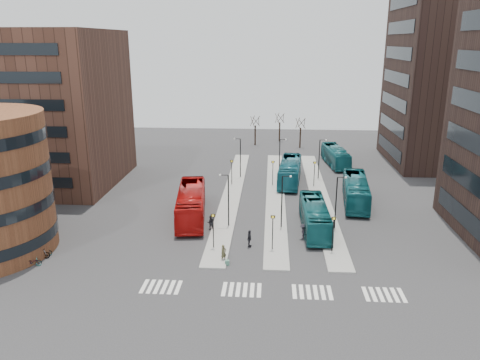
# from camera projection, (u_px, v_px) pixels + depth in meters

# --- Properties ---
(ground) EXTENTS (160.00, 160.00, 0.00)m
(ground) POSITION_uv_depth(u_px,v_px,m) (251.00, 316.00, 36.17)
(ground) COLOR #2A2A2D
(ground) RESTS_ON ground
(island_left) EXTENTS (2.50, 45.00, 0.15)m
(island_left) POSITION_uv_depth(u_px,v_px,m) (232.00, 193.00, 65.09)
(island_left) COLOR gray
(island_left) RESTS_ON ground
(island_mid) EXTENTS (2.50, 45.00, 0.15)m
(island_mid) POSITION_uv_depth(u_px,v_px,m) (275.00, 194.00, 64.70)
(island_mid) COLOR gray
(island_mid) RESTS_ON ground
(island_right) EXTENTS (2.50, 45.00, 0.15)m
(island_right) POSITION_uv_depth(u_px,v_px,m) (319.00, 195.00, 64.31)
(island_right) COLOR gray
(island_right) RESTS_ON ground
(suitcase) EXTENTS (0.45, 0.39, 0.49)m
(suitcase) POSITION_uv_depth(u_px,v_px,m) (227.00, 263.00, 44.37)
(suitcase) COLOR navy
(suitcase) RESTS_ON ground
(red_bus) EXTENTS (4.73, 13.48, 3.67)m
(red_bus) POSITION_uv_depth(u_px,v_px,m) (191.00, 203.00, 55.81)
(red_bus) COLOR #AC0E0D
(red_bus) RESTS_ON ground
(teal_bus_a) EXTENTS (2.88, 11.45, 3.18)m
(teal_bus_a) POSITION_uv_depth(u_px,v_px,m) (315.00, 216.00, 52.32)
(teal_bus_a) COLOR #12555A
(teal_bus_a) RESTS_ON ground
(teal_bus_b) EXTENTS (4.02, 12.54, 3.43)m
(teal_bus_b) POSITION_uv_depth(u_px,v_px,m) (290.00, 171.00, 69.82)
(teal_bus_b) COLOR #155D6D
(teal_bus_b) RESTS_ON ground
(teal_bus_c) EXTENTS (4.19, 12.56, 3.43)m
(teal_bus_c) POSITION_uv_depth(u_px,v_px,m) (356.00, 191.00, 60.87)
(teal_bus_c) COLOR #12555C
(teal_bus_c) RESTS_ON ground
(teal_bus_d) EXTENTS (3.91, 11.46, 3.13)m
(teal_bus_d) POSITION_uv_depth(u_px,v_px,m) (335.00, 156.00, 79.69)
(teal_bus_d) COLOR #135B63
(teal_bus_d) RESTS_ON ground
(traveller) EXTENTS (0.73, 0.71, 1.68)m
(traveller) POSITION_uv_depth(u_px,v_px,m) (224.00, 253.00, 45.02)
(traveller) COLOR #4A472C
(traveller) RESTS_ON ground
(commuter_a) EXTENTS (0.90, 0.77, 1.62)m
(commuter_a) POSITION_uv_depth(u_px,v_px,m) (210.00, 222.00, 52.68)
(commuter_a) COLOR black
(commuter_a) RESTS_ON ground
(commuter_b) EXTENTS (0.57, 1.11, 1.83)m
(commuter_b) POSITION_uv_depth(u_px,v_px,m) (249.00, 239.00, 48.12)
(commuter_b) COLOR black
(commuter_b) RESTS_ON ground
(commuter_c) EXTENTS (0.63, 1.09, 1.68)m
(commuter_c) POSITION_uv_depth(u_px,v_px,m) (303.00, 232.00, 50.04)
(commuter_c) COLOR black
(commuter_c) RESTS_ON ground
(bicycle_near) EXTENTS (1.76, 1.08, 0.87)m
(bicycle_near) POSITION_uv_depth(u_px,v_px,m) (32.00, 262.00, 44.07)
(bicycle_near) COLOR gray
(bicycle_near) RESTS_ON ground
(bicycle_mid) EXTENTS (1.86, 0.77, 1.08)m
(bicycle_mid) POSITION_uv_depth(u_px,v_px,m) (40.00, 254.00, 45.60)
(bicycle_mid) COLOR gray
(bicycle_mid) RESTS_ON ground
(bicycle_far) EXTENTS (1.71, 0.85, 0.86)m
(bicycle_far) POSITION_uv_depth(u_px,v_px,m) (45.00, 251.00, 46.49)
(bicycle_far) COLOR gray
(bicycle_far) RESTS_ON ground
(crosswalk_stripes) EXTENTS (22.35, 2.40, 0.01)m
(crosswalk_stripes) POSITION_uv_depth(u_px,v_px,m) (274.00, 291.00, 39.88)
(crosswalk_stripes) COLOR silver
(crosswalk_stripes) RESTS_ON ground
(office_block) EXTENTS (25.00, 20.12, 22.00)m
(office_block) POSITION_uv_depth(u_px,v_px,m) (28.00, 109.00, 67.71)
(office_block) COLOR #4F3024
(office_block) RESTS_ON ground
(tower_far) EXTENTS (20.12, 20.00, 30.00)m
(tower_far) POSITION_uv_depth(u_px,v_px,m) (458.00, 75.00, 77.58)
(tower_far) COLOR #2F1F1A
(tower_far) RESTS_ON ground
(sign_poles) EXTENTS (12.45, 22.12, 3.65)m
(sign_poles) POSITION_uv_depth(u_px,v_px,m) (273.00, 194.00, 57.36)
(sign_poles) COLOR black
(sign_poles) RESTS_ON ground
(lamp_posts) EXTENTS (14.04, 20.24, 6.12)m
(lamp_posts) POSITION_uv_depth(u_px,v_px,m) (281.00, 174.00, 61.74)
(lamp_posts) COLOR black
(lamp_posts) RESTS_ON ground
(bare_trees) EXTENTS (10.97, 8.14, 5.90)m
(bare_trees) POSITION_uv_depth(u_px,v_px,m) (278.00, 131.00, 95.12)
(bare_trees) COLOR black
(bare_trees) RESTS_ON ground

